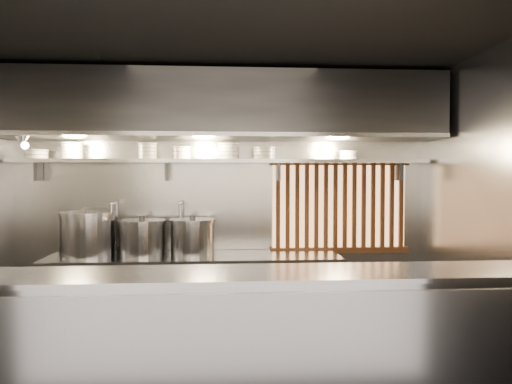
{
  "coord_description": "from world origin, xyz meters",
  "views": [
    {
      "loc": [
        -0.05,
        -4.03,
        1.74
      ],
      "look_at": [
        0.29,
        0.55,
        1.57
      ],
      "focal_mm": 35.0,
      "sensor_mm": 36.0,
      "label": 1
    }
  ],
  "objects": [
    {
      "name": "ceiling",
      "position": [
        0.0,
        0.0,
        2.8
      ],
      "size": [
        4.5,
        4.5,
        0.0
      ],
      "primitive_type": "plane",
      "rotation": [
        3.14,
        0.0,
        0.0
      ],
      "color": "black",
      "rests_on": "wall_back"
    },
    {
      "name": "wall_back",
      "position": [
        0.0,
        1.5,
        1.4
      ],
      "size": [
        4.5,
        0.0,
        4.5
      ],
      "primitive_type": "plane",
      "rotation": [
        1.57,
        0.0,
        0.0
      ],
      "color": "gray",
      "rests_on": "floor"
    },
    {
      "name": "wall_right",
      "position": [
        2.25,
        0.0,
        1.4
      ],
      "size": [
        0.0,
        3.0,
        3.0
      ],
      "primitive_type": "plane",
      "rotation": [
        1.57,
        0.0,
        -1.57
      ],
      "color": "gray",
      "rests_on": "floor"
    },
    {
      "name": "serving_counter",
      "position": [
        0.0,
        -0.96,
        0.57
      ],
      "size": [
        4.5,
        0.56,
        1.13
      ],
      "color": "#A0A0A5",
      "rests_on": "floor"
    },
    {
      "name": "cooking_bench",
      "position": [
        -0.3,
        1.13,
        0.45
      ],
      "size": [
        3.0,
        0.7,
        0.9
      ],
      "primitive_type": "cube",
      "color": "#A0A0A5",
      "rests_on": "floor"
    },
    {
      "name": "bowl_shelf",
      "position": [
        0.0,
        1.32,
        1.88
      ],
      "size": [
        4.4,
        0.34,
        0.04
      ],
      "primitive_type": "cube",
      "color": "#A0A0A5",
      "rests_on": "wall_back"
    },
    {
      "name": "exhaust_hood",
      "position": [
        0.0,
        1.1,
        2.42
      ],
      "size": [
        4.4,
        0.81,
        0.65
      ],
      "color": "#2D2D30",
      "rests_on": "ceiling"
    },
    {
      "name": "wood_screen",
      "position": [
        1.3,
        1.45,
        1.38
      ],
      "size": [
        1.56,
        0.09,
        1.04
      ],
      "color": "#F6B26E",
      "rests_on": "wall_back"
    },
    {
      "name": "faucet_left",
      "position": [
        -1.15,
        1.37,
        1.31
      ],
      "size": [
        0.04,
        0.3,
        0.5
      ],
      "color": "silver",
      "rests_on": "wall_back"
    },
    {
      "name": "faucet_right",
      "position": [
        -0.45,
        1.37,
        1.31
      ],
      "size": [
        0.04,
        0.3,
        0.5
      ],
      "color": "silver",
      "rests_on": "wall_back"
    },
    {
      "name": "heat_lamp",
      "position": [
        -1.9,
        0.85,
        2.07
      ],
      "size": [
        0.25,
        0.35,
        0.2
      ],
      "color": "#A0A0A5",
      "rests_on": "exhaust_hood"
    },
    {
      "name": "pendant_bulb",
      "position": [
        -0.1,
        1.2,
        1.96
      ],
      "size": [
        0.09,
        0.09,
        0.19
      ],
      "color": "#2D2D30",
      "rests_on": "exhaust_hood"
    },
    {
      "name": "stock_pot_left",
      "position": [
        -0.84,
        1.16,
        1.09
      ],
      "size": [
        0.65,
        0.65,
        0.41
      ],
      "rotation": [
        0.0,
        0.0,
        -0.39
      ],
      "color": "#A0A0A5",
      "rests_on": "cooking_bench"
    },
    {
      "name": "stock_pot_mid",
      "position": [
        -1.39,
        1.17,
        1.13
      ],
      "size": [
        0.76,
        0.76,
        0.5
      ],
      "rotation": [
        0.0,
        0.0,
        0.39
      ],
      "color": "#A0A0A5",
      "rests_on": "cooking_bench"
    },
    {
      "name": "stock_pot_right",
      "position": [
        -0.32,
        1.18,
        1.09
      ],
      "size": [
        0.62,
        0.62,
        0.41
      ],
      "rotation": [
        0.0,
        0.0,
        0.36
      ],
      "color": "#A0A0A5",
      "rests_on": "cooking_bench"
    },
    {
      "name": "bowl_stack_0",
      "position": [
        -1.94,
        1.32,
        1.95
      ],
      "size": [
        0.24,
        0.24,
        0.09
      ],
      "color": "silver",
      "rests_on": "bowl_shelf"
    },
    {
      "name": "bowl_stack_1",
      "position": [
        -1.58,
        1.32,
        1.98
      ],
      "size": [
        0.24,
        0.24,
        0.17
      ],
      "color": "silver",
      "rests_on": "bowl_shelf"
    },
    {
      "name": "bowl_stack_2",
      "position": [
        -0.8,
        1.32,
        1.99
      ],
      "size": [
        0.2,
        0.2,
        0.17
      ],
      "color": "silver",
      "rests_on": "bowl_shelf"
    },
    {
      "name": "bowl_stack_3",
      "position": [
        -0.45,
        1.32,
        1.97
      ],
      "size": [
        0.21,
        0.21,
        0.13
      ],
      "color": "silver",
      "rests_on": "bowl_shelf"
    },
    {
      "name": "bowl_stack_4",
      "position": [
        0.06,
        1.32,
        1.98
      ],
      "size": [
        0.24,
        0.24,
        0.17
      ],
      "color": "silver",
      "rests_on": "bowl_shelf"
    },
    {
      "name": "bowl_stack_5",
      "position": [
        0.44,
        1.32,
        1.97
      ],
      "size": [
        0.24,
        0.24,
        0.13
      ],
      "color": "silver",
      "rests_on": "bowl_shelf"
    },
    {
      "name": "bowl_stack_6",
      "position": [
        1.36,
        1.32,
        1.95
      ],
      "size": [
        0.2,
        0.2,
        0.09
      ],
      "color": "silver",
      "rests_on": "bowl_shelf"
    }
  ]
}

